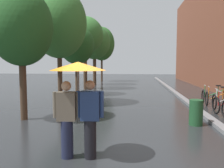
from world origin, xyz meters
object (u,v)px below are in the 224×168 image
(couple_under_umbrella, at_px, (78,93))
(litter_bin, at_px, (196,112))
(street_tree_1, at_px, (59,24))
(street_tree_2, at_px, (77,45))
(parked_bicycle_5, at_px, (214,96))
(street_tree_3, at_px, (85,35))
(parked_bicycle_4, at_px, (218,99))
(street_tree_5, at_px, (102,44))
(street_tree_0, at_px, (21,27))
(street_tree_4, at_px, (94,42))

(couple_under_umbrella, bearing_deg, litter_bin, 43.24)
(street_tree_1, height_order, street_tree_2, street_tree_1)
(parked_bicycle_5, distance_m, litter_bin, 4.73)
(street_tree_3, relative_size, parked_bicycle_4, 4.94)
(parked_bicycle_4, xyz_separation_m, litter_bin, (-1.91, -3.58, 0.05))
(street_tree_3, height_order, couple_under_umbrella, street_tree_3)
(street_tree_5, bearing_deg, parked_bicycle_4, -61.87)
(street_tree_3, bearing_deg, street_tree_2, -85.93)
(street_tree_1, distance_m, parked_bicycle_5, 8.57)
(street_tree_1, bearing_deg, street_tree_0, -94.82)
(street_tree_0, bearing_deg, street_tree_1, 85.18)
(street_tree_5, xyz_separation_m, parked_bicycle_4, (7.83, -14.65, -3.88))
(street_tree_1, height_order, street_tree_4, street_tree_4)
(street_tree_0, xyz_separation_m, litter_bin, (6.05, -0.12, -2.89))
(street_tree_3, bearing_deg, street_tree_4, 88.97)
(street_tree_1, bearing_deg, litter_bin, -30.25)
(couple_under_umbrella, bearing_deg, street_tree_1, 111.92)
(street_tree_4, height_order, parked_bicycle_4, street_tree_4)
(street_tree_3, relative_size, litter_bin, 6.75)
(street_tree_4, bearing_deg, parked_bicycle_5, -50.86)
(litter_bin, bearing_deg, couple_under_umbrella, -136.76)
(street_tree_1, height_order, street_tree_5, street_tree_5)
(street_tree_0, height_order, parked_bicycle_4, street_tree_0)
(street_tree_0, bearing_deg, street_tree_5, 89.59)
(street_tree_5, relative_size, litter_bin, 7.23)
(street_tree_3, xyz_separation_m, parked_bicycle_4, (7.96, -6.73, -3.87))
(street_tree_4, bearing_deg, litter_bin, -66.93)
(street_tree_0, xyz_separation_m, parked_bicycle_4, (7.96, 3.46, -2.94))
(parked_bicycle_5, bearing_deg, street_tree_3, 143.08)
(street_tree_1, relative_size, litter_bin, 6.72)
(street_tree_5, height_order, parked_bicycle_4, street_tree_5)
(street_tree_4, bearing_deg, street_tree_3, -91.03)
(street_tree_0, distance_m, street_tree_3, 10.24)
(street_tree_2, distance_m, couple_under_umbrella, 10.33)
(litter_bin, bearing_deg, street_tree_3, 120.39)
(street_tree_4, height_order, litter_bin, street_tree_4)
(street_tree_5, distance_m, litter_bin, 19.55)
(street_tree_2, xyz_separation_m, litter_bin, (5.80, -6.82, -2.78))
(street_tree_2, distance_m, parked_bicycle_4, 8.83)
(street_tree_2, relative_size, litter_bin, 5.26)
(street_tree_0, height_order, street_tree_5, street_tree_5)
(street_tree_1, bearing_deg, parked_bicycle_4, 1.60)
(couple_under_umbrella, bearing_deg, parked_bicycle_4, 52.18)
(street_tree_0, height_order, street_tree_4, street_tree_4)
(street_tree_3, relative_size, street_tree_4, 1.00)
(parked_bicycle_5, height_order, couple_under_umbrella, couple_under_umbrella)
(street_tree_4, height_order, parked_bicycle_5, street_tree_4)
(parked_bicycle_4, relative_size, litter_bin, 1.37)
(street_tree_1, xyz_separation_m, couple_under_umbrella, (2.57, -6.38, -2.57))
(street_tree_4, relative_size, litter_bin, 6.73)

